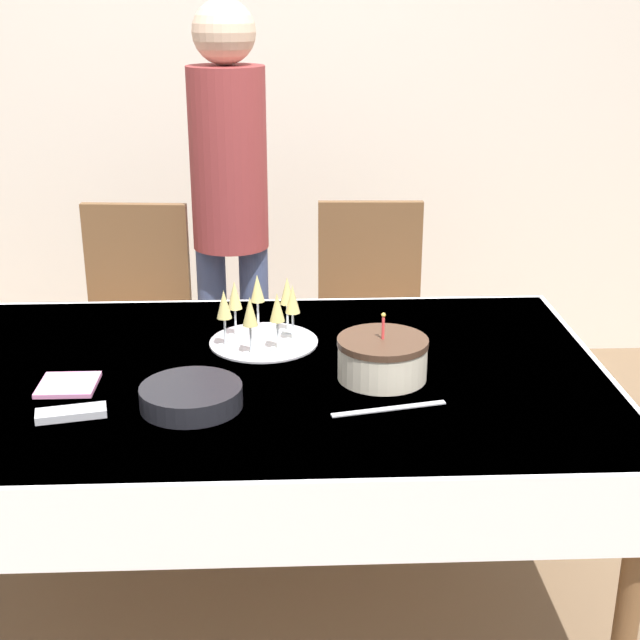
% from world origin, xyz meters
% --- Properties ---
extents(ground_plane, '(12.00, 12.00, 0.00)m').
position_xyz_m(ground_plane, '(0.00, 0.00, 0.00)').
color(ground_plane, brown).
extents(wall_back, '(8.00, 0.05, 2.70)m').
position_xyz_m(wall_back, '(0.00, 1.93, 1.35)').
color(wall_back, silver).
rests_on(wall_back, ground_plane).
extents(dining_table, '(2.03, 1.21, 0.74)m').
position_xyz_m(dining_table, '(0.00, 0.00, 0.64)').
color(dining_table, white).
rests_on(dining_table, ground_plane).
extents(dining_chair_far_left, '(0.45, 0.45, 0.98)m').
position_xyz_m(dining_chair_far_left, '(-0.44, 0.93, 0.54)').
color(dining_chair_far_left, brown).
rests_on(dining_chair_far_left, ground_plane).
extents(dining_chair_far_right, '(0.44, 0.44, 0.98)m').
position_xyz_m(dining_chair_far_right, '(0.45, 0.93, 0.54)').
color(dining_chair_far_right, brown).
rests_on(dining_chair_far_right, ground_plane).
extents(birthday_cake, '(0.25, 0.25, 0.19)m').
position_xyz_m(birthday_cake, '(0.39, -0.06, 0.79)').
color(birthday_cake, beige).
rests_on(birthday_cake, dining_table).
extents(champagne_tray, '(0.32, 0.32, 0.18)m').
position_xyz_m(champagne_tray, '(0.06, 0.21, 0.82)').
color(champagne_tray, silver).
rests_on(champagne_tray, dining_table).
extents(plate_stack_main, '(0.26, 0.26, 0.06)m').
position_xyz_m(plate_stack_main, '(-0.11, -0.22, 0.76)').
color(plate_stack_main, black).
rests_on(plate_stack_main, dining_table).
extents(cake_knife, '(0.30, 0.08, 0.00)m').
position_xyz_m(cake_knife, '(0.38, -0.26, 0.74)').
color(cake_knife, silver).
rests_on(cake_knife, dining_table).
extents(fork_pile, '(0.18, 0.10, 0.02)m').
position_xyz_m(fork_pile, '(-0.40, -0.27, 0.75)').
color(fork_pile, silver).
rests_on(fork_pile, dining_table).
extents(napkin_pile, '(0.15, 0.15, 0.01)m').
position_xyz_m(napkin_pile, '(-0.45, -0.09, 0.74)').
color(napkin_pile, pink).
rests_on(napkin_pile, dining_table).
extents(person_standing, '(0.28, 0.28, 1.70)m').
position_xyz_m(person_standing, '(-0.07, 0.97, 1.03)').
color(person_standing, '#3F4C72').
rests_on(person_standing, ground_plane).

